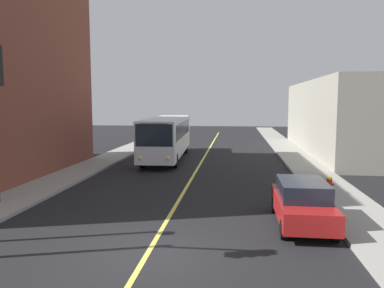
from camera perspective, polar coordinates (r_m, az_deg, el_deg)
The scene contains 8 objects.
ground_plane at distance 11.62m, azimuth -6.64°, elevation -15.97°, with size 120.00×120.00×0.00m, color black.
sidewalk_left at distance 23.08m, azimuth -18.60°, elevation -4.84°, with size 2.50×90.00×0.15m, color gray.
sidewalk_right at distance 21.44m, azimuth 19.35°, elevation -5.70°, with size 2.50×90.00×0.15m, color gray.
lane_stripe_center at distance 25.96m, azimuth 0.99°, elevation -3.46°, with size 0.16×60.00×0.01m, color #D8CC4C.
building_right_warehouse at distance 36.31m, azimuth 25.96°, elevation 3.60°, with size 12.00×21.44×6.20m.
city_bus at distance 29.63m, azimuth -3.75°, elevation 1.28°, with size 3.07×12.24×3.20m.
parked_car_red at distance 14.26m, azimuth 16.23°, elevation -8.39°, with size 1.84×4.41×1.62m.
fire_hydrant at distance 18.81m, azimuth 19.91°, elevation -5.78°, with size 0.44×0.26×0.84m.
Camera 1 is at (2.52, -10.46, 4.39)m, focal length 35.48 mm.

